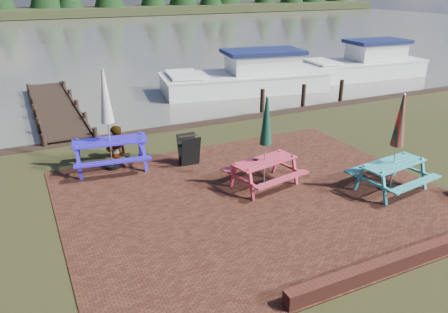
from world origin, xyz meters
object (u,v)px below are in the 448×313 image
Objects in this scene: chalkboard at (189,150)px; picnic_table_blue at (109,136)px; picnic_table_red at (265,156)px; boat_near at (248,78)px; picnic_table_teal at (394,158)px; jetty at (56,107)px; person at (114,126)px; boat_far at (365,65)px.

picnic_table_blue is at bearing 161.29° from chalkboard.
picnic_table_red is 0.28× the size of boat_near.
picnic_table_teal reaches higher than jetty.
picnic_table_blue reaches higher than person.
chalkboard is 2.37m from person.
jetty is 6.27m from person.
picnic_table_red is at bearing -67.69° from jetty.
chalkboard is at bearing -11.26° from picnic_table_blue.
jetty is at bearing 110.44° from chalkboard.
boat_far is at bearing 179.76° from person.
picnic_table_red is at bearing 105.89° from person.
jetty is at bearing 104.09° from picnic_table_blue.
chalkboard is 0.10× the size of jetty.
picnic_table_blue reaches higher than picnic_table_red.
boat_near is at bearing 52.20° from chalkboard.
picnic_table_teal is 0.27× the size of jetty.
picnic_table_red is 0.26× the size of jetty.
boat_far is at bearing 32.59° from picnic_table_blue.
picnic_table_red reaches higher than chalkboard.
boat_far is at bearing 27.84° from picnic_table_red.
picnic_table_teal is at bearing 144.18° from boat_far.
picnic_table_blue is 0.91m from person.
person is (1.08, -6.12, 0.83)m from jetty.
boat_far is (9.81, 11.68, -0.39)m from picnic_table_teal.
picnic_table_teal is at bearing -42.61° from chalkboard.
picnic_table_teal is 0.33× the size of boat_far.
boat_far is (15.81, 7.28, -0.50)m from picnic_table_blue.
picnic_table_blue is (-3.26, 2.82, 0.15)m from picnic_table_red.
picnic_table_red is 1.24× the size of person.
person is (-15.49, -6.42, 0.48)m from boat_far.
picnic_table_teal is 15.26m from boat_far.
jetty is 9.00m from boat_near.
chalkboard is 10.01m from boat_near.
person is at bearing 77.26° from picnic_table_blue.
picnic_table_blue is at bearing 140.08° from boat_near.
picnic_table_red reaches higher than boat_near.
picnic_table_blue is at bearing 136.02° from picnic_table_teal.
jetty is (-0.76, 6.98, -0.85)m from picnic_table_blue.
jetty is at bearing -102.75° from person.
picnic_table_blue is 7.07m from jetty.
boat_far is 3.88× the size of person.
chalkboard is 0.11× the size of boat_near.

